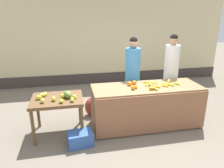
# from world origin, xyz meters

# --- Properties ---
(ground_plane) EXTENTS (24.00, 24.00, 0.00)m
(ground_plane) POSITION_xyz_m (0.00, 0.00, 0.00)
(ground_plane) COLOR #756B5B
(market_wall_back) EXTENTS (8.49, 0.23, 2.80)m
(market_wall_back) POSITION_xyz_m (0.00, 3.16, 1.37)
(market_wall_back) COLOR beige
(market_wall_back) RESTS_ON ground
(fruit_stall_counter) EXTENTS (2.27, 0.84, 0.87)m
(fruit_stall_counter) POSITION_xyz_m (0.36, -0.01, 0.44)
(fruit_stall_counter) COLOR olive
(fruit_stall_counter) RESTS_ON ground
(side_table_wooden) EXTENTS (0.97, 0.78, 0.76)m
(side_table_wooden) POSITION_xyz_m (-1.46, 0.00, 0.66)
(side_table_wooden) COLOR brown
(side_table_wooden) RESTS_ON ground
(banana_bunch_pile) EXTENTS (0.78, 0.55, 0.07)m
(banana_bunch_pile) POSITION_xyz_m (0.61, -0.04, 0.90)
(banana_bunch_pile) COLOR yellow
(banana_bunch_pile) RESTS_ON fruit_stall_counter
(orange_pile) EXTENTS (0.21, 0.38, 0.09)m
(orange_pile) POSITION_xyz_m (0.05, 0.06, 0.92)
(orange_pile) COLOR orange
(orange_pile) RESTS_ON fruit_stall_counter
(mango_papaya_pile) EXTENTS (0.78, 0.52, 0.14)m
(mango_papaya_pile) POSITION_xyz_m (-1.40, -0.05, 0.81)
(mango_papaya_pile) COLOR #D2D63C
(mango_papaya_pile) RESTS_ON side_table_wooden
(vendor_woman_blue_shirt) EXTENTS (0.34, 0.34, 1.82)m
(vendor_woman_blue_shirt) POSITION_xyz_m (0.24, 0.65, 0.92)
(vendor_woman_blue_shirt) COLOR #33333D
(vendor_woman_blue_shirt) RESTS_ON ground
(vendor_woman_white_shirt) EXTENTS (0.34, 0.34, 1.86)m
(vendor_woman_white_shirt) POSITION_xyz_m (1.20, 0.64, 0.94)
(vendor_woman_white_shirt) COLOR #33333D
(vendor_woman_white_shirt) RESTS_ON ground
(produce_crate) EXTENTS (0.48, 0.37, 0.26)m
(produce_crate) POSITION_xyz_m (-1.08, -0.49, 0.13)
(produce_crate) COLOR #3359A5
(produce_crate) RESTS_ON ground
(produce_sack) EXTENTS (0.46, 0.44, 0.44)m
(produce_sack) POSITION_xyz_m (-0.73, 0.67, 0.22)
(produce_sack) COLOR maroon
(produce_sack) RESTS_ON ground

